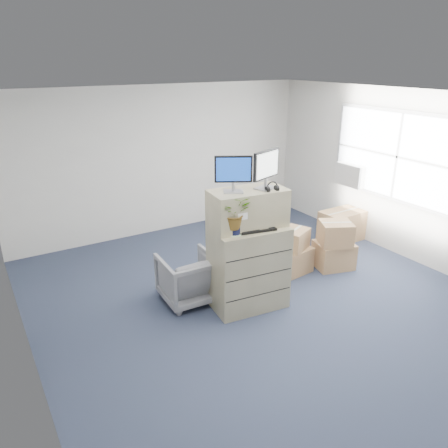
{
  "coord_description": "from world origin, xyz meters",
  "views": [
    {
      "loc": [
        -3.27,
        -4.13,
        3.27
      ],
      "look_at": [
        -0.52,
        0.4,
        1.22
      ],
      "focal_mm": 35.0,
      "sensor_mm": 36.0,
      "label": 1
    }
  ],
  "objects": [
    {
      "name": "mouse",
      "position": [
        0.07,
        0.09,
        1.18
      ],
      "size": [
        0.11,
        0.07,
        0.04
      ],
      "primitive_type": "ellipsoid",
      "rotation": [
        0.0,
        0.0,
        -0.04
      ],
      "color": "silver",
      "rests_on": "filing_cabinet_lower"
    },
    {
      "name": "keyboard",
      "position": [
        -0.22,
        0.13,
        1.18
      ],
      "size": [
        0.57,
        0.33,
        0.03
      ],
      "primitive_type": "cube",
      "rotation": [
        0.0,
        0.0,
        -0.2
      ],
      "color": "black",
      "rests_on": "filing_cabinet_lower"
    },
    {
      "name": "window",
      "position": [
        2.96,
        0.5,
        1.7
      ],
      "size": [
        0.07,
        2.72,
        1.52
      ],
      "color": "#979799",
      "rests_on": "wall_right"
    },
    {
      "name": "monitor_right",
      "position": [
        0.01,
        0.23,
        1.94
      ],
      "size": [
        0.49,
        0.27,
        0.5
      ],
      "rotation": [
        0.0,
        0.0,
        0.34
      ],
      "color": "#99999E",
      "rests_on": "filing_cabinet_upper"
    },
    {
      "name": "cardboard_boxes",
      "position": [
        1.64,
        0.89,
        0.3
      ],
      "size": [
        2.52,
        1.37,
        0.81
      ],
      "color": "olive",
      "rests_on": "ground"
    },
    {
      "name": "external_drive",
      "position": [
        0.15,
        0.29,
        1.2
      ],
      "size": [
        0.27,
        0.24,
        0.07
      ],
      "primitive_type": "cube",
      "rotation": [
        0.0,
        0.0,
        -0.45
      ],
      "color": "black",
      "rests_on": "filing_cabinet_lower"
    },
    {
      "name": "ground",
      "position": [
        0.0,
        0.0,
        0.0
      ],
      "size": [
        7.0,
        7.0,
        0.0
      ],
      "primitive_type": "plane",
      "color": "#232A3F",
      "rests_on": "ground"
    },
    {
      "name": "ac_unit",
      "position": [
        2.87,
        1.4,
        1.2
      ],
      "size": [
        0.24,
        0.6,
        0.4
      ],
      "primitive_type": "cube",
      "color": "white",
      "rests_on": "wall_right"
    },
    {
      "name": "water_bottle",
      "position": [
        -0.11,
        0.31,
        1.32
      ],
      "size": [
        0.09,
        0.09,
        0.3
      ],
      "primitive_type": "cylinder",
      "color": "gray",
      "rests_on": "filing_cabinet_lower"
    },
    {
      "name": "filing_cabinet_upper",
      "position": [
        -0.22,
        0.3,
        1.41
      ],
      "size": [
        1.05,
        0.61,
        0.5
      ],
      "primitive_type": "cube",
      "rotation": [
        0.0,
        0.0,
        -0.11
      ],
      "color": "gray",
      "rests_on": "filing_cabinet_lower"
    },
    {
      "name": "filing_cabinet_lower",
      "position": [
        -0.22,
        0.24,
        0.58
      ],
      "size": [
        1.06,
        0.72,
        1.16
      ],
      "primitive_type": "cube",
      "rotation": [
        0.0,
        0.0,
        -0.11
      ],
      "color": "gray",
      "rests_on": "ground"
    },
    {
      "name": "tissue_box",
      "position": [
        0.13,
        0.34,
        1.28
      ],
      "size": [
        0.29,
        0.18,
        0.1
      ],
      "primitive_type": "cube",
      "rotation": [
        0.0,
        0.0,
        0.19
      ],
      "color": "#408CDC",
      "rests_on": "external_drive"
    },
    {
      "name": "wall_back",
      "position": [
        0.0,
        3.51,
        1.4
      ],
      "size": [
        6.0,
        0.02,
        2.8
      ],
      "primitive_type": "cube",
      "color": "#BAB7B1",
      "rests_on": "ground"
    },
    {
      "name": "monitor_left",
      "position": [
        -0.43,
        0.31,
        1.92
      ],
      "size": [
        0.43,
        0.27,
        0.46
      ],
      "rotation": [
        0.0,
        0.0,
        -0.5
      ],
      "color": "#99999E",
      "rests_on": "filing_cabinet_upper"
    },
    {
      "name": "office_chair",
      "position": [
        -0.87,
        0.79,
        0.38
      ],
      "size": [
        0.77,
        0.73,
        0.76
      ],
      "primitive_type": "imported",
      "rotation": [
        0.0,
        0.0,
        3.1
      ],
      "color": "slate",
      "rests_on": "ground"
    },
    {
      "name": "wall_right",
      "position": [
        3.01,
        0.0,
        1.4
      ],
      "size": [
        0.02,
        7.0,
        2.8
      ],
      "primitive_type": "cube",
      "color": "#BAB7B1",
      "rests_on": "ground"
    },
    {
      "name": "headphones",
      "position": [
        0.02,
        0.11,
        1.71
      ],
      "size": [
        0.17,
        0.04,
        0.16
      ],
      "primitive_type": "torus",
      "rotation": [
        1.57,
        0.0,
        -0.11
      ],
      "color": "black",
      "rests_on": "filing_cabinet_upper"
    },
    {
      "name": "phone_dock",
      "position": [
        -0.26,
        0.3,
        1.22
      ],
      "size": [
        0.08,
        0.07,
        0.16
      ],
      "rotation": [
        0.0,
        0.0,
        -0.11
      ],
      "color": "silver",
      "rests_on": "filing_cabinet_lower"
    },
    {
      "name": "potted_plant",
      "position": [
        -0.52,
        0.15,
        1.4
      ],
      "size": [
        0.5,
        0.53,
        0.42
      ],
      "rotation": [
        0.0,
        0.0,
        -0.11
      ],
      "color": "#ACCCA5",
      "rests_on": "filing_cabinet_lower"
    }
  ]
}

